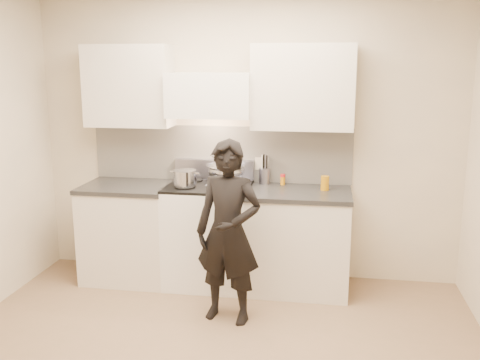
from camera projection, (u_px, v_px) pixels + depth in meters
name	position (u px, v px, depth m)	size (l,w,h in m)	color
room_shell	(208.00, 127.00, 3.69)	(4.04, 3.54, 2.70)	beige
stove	(209.00, 234.00, 4.98)	(0.76, 0.65, 0.96)	white
counter_right	(298.00, 240.00, 4.85)	(0.92, 0.67, 0.92)	beige
counter_left	(129.00, 231.00, 5.11)	(0.82, 0.67, 0.92)	beige
wok	(226.00, 170.00, 4.98)	(0.37, 0.45, 0.29)	#B3B5C2
stock_pot	(185.00, 178.00, 4.78)	(0.29, 0.25, 0.14)	#B3B5C2
utensil_crock	(264.00, 175.00, 5.03)	(0.10, 0.10, 0.28)	#9493A8
spice_jar	(283.00, 179.00, 4.99)	(0.05, 0.05, 0.10)	#C27B0C
oil_glass	(325.00, 183.00, 4.77)	(0.07, 0.07, 0.13)	#B47409
person	(228.00, 232.00, 4.19)	(0.54, 0.35, 1.46)	black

